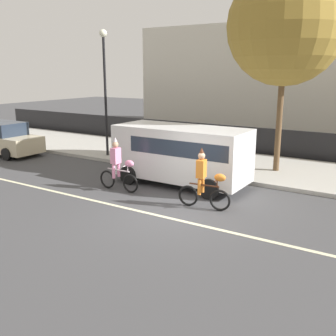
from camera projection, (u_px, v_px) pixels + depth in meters
name	position (u px, v px, depth m)	size (l,w,h in m)	color
ground_plane	(177.00, 213.00, 11.85)	(80.00, 80.00, 0.00)	#424244
road_centre_line	(168.00, 218.00, 11.44)	(36.00, 0.14, 0.01)	beige
sidewalk_curb	(254.00, 167.00, 17.15)	(60.00, 5.00, 0.15)	#ADAAA3
fence_line	(276.00, 143.00, 19.38)	(40.00, 0.08, 1.40)	black
parade_cyclist_pink	(119.00, 168.00, 13.87)	(1.72, 0.50, 1.92)	black
parade_cyclist_orange	(205.00, 182.00, 12.04)	(1.72, 0.50, 1.92)	black
parked_van_white	(183.00, 151.00, 14.48)	(5.00, 2.22, 2.18)	white
parked_car_beige	(4.00, 139.00, 20.01)	(4.10, 1.92, 1.64)	beige
street_lamp_post	(105.00, 75.00, 18.35)	(0.36, 0.36, 5.86)	black
street_tree_near_lamp	(286.00, 27.00, 14.96)	(4.50, 4.50, 7.91)	brown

